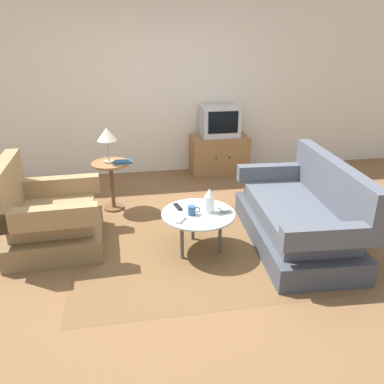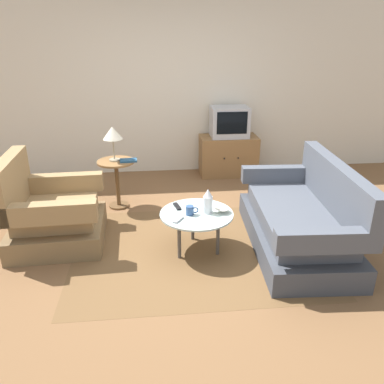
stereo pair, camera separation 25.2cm
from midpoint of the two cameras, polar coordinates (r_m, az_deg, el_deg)
name	(u,v)px [view 1 (the left image)]	position (r m, az deg, el deg)	size (l,w,h in m)	color
ground_plane	(183,247)	(4.12, -3.11, -8.10)	(16.00, 16.00, 0.00)	brown
back_wall	(157,85)	(6.09, -6.36, 15.37)	(9.00, 0.12, 2.70)	beige
area_rug	(198,249)	(4.07, -0.90, -8.50)	(2.51, 1.96, 0.00)	brown
armchair	(48,220)	(4.30, -22.06, -3.85)	(0.97, 0.98, 0.96)	brown
couch	(300,217)	(4.21, 14.08, -3.69)	(0.98, 1.80, 0.90)	#3E424B
coffee_table	(198,216)	(3.89, -0.93, -3.64)	(0.74, 0.74, 0.42)	#B2C6C1
side_table	(111,176)	(4.93, -13.26, 2.29)	(0.46, 0.46, 0.62)	olive
tv_stand	(219,155)	(6.12, 2.83, 5.49)	(0.88, 0.49, 0.61)	olive
television	(220,121)	(5.99, 2.92, 10.37)	(0.57, 0.42, 0.45)	#B7B7BC
table_lamp	(107,135)	(4.79, -13.95, 8.09)	(0.24, 0.24, 0.43)	#9E937A
vase	(209,201)	(3.84, 0.70, -1.36)	(0.10, 0.10, 0.25)	white
mug	(192,210)	(3.82, -1.88, -2.75)	(0.13, 0.08, 0.09)	#335184
bowl	(223,209)	(3.90, 2.82, -2.60)	(0.14, 0.14, 0.05)	silver
tv_remote_dark	(178,207)	(3.99, -3.92, -2.20)	(0.08, 0.17, 0.02)	black
tv_remote_silver	(181,220)	(3.71, -3.57, -4.16)	(0.12, 0.15, 0.02)	#B2B2B7
book	(123,162)	(4.82, -11.57, 4.38)	(0.22, 0.15, 0.02)	navy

